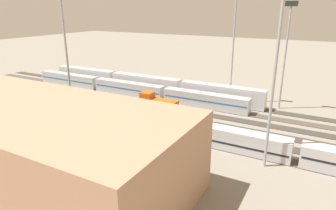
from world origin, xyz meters
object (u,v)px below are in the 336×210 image
Objects in this scene: train_on_track_3 at (157,105)px; train_on_track_4 at (111,105)px; train_on_track_1 at (129,88)px; light_mast_1 at (64,30)px; light_mast_2 at (287,42)px; light_mast_3 at (277,51)px; maintenance_shed at (30,141)px; train_on_track_5 at (120,116)px; light_mast_0 at (234,29)px; train_on_track_0 at (146,84)px.

train_on_track_3 reaches higher than train_on_track_4.
train_on_track_1 is 15.97m from train_on_track_4.
light_mast_1 reaches higher than light_mast_2.
light_mast_3 is at bearing 179.96° from light_mast_1.
maintenance_shed is at bearing 86.19° from train_on_track_3.
maintenance_shed is at bearing 121.58° from light_mast_1.
train_on_track_3 is 0.08× the size of train_on_track_5.
light_mast_1 is 27.54m from maintenance_shed.
train_on_track_4 is at bearing -74.41° from maintenance_shed.
light_mast_1 reaches higher than train_on_track_4.
maintenance_shed is (2.21, 33.20, 3.67)m from train_on_track_3.
train_on_track_4 is at bearing -37.51° from train_on_track_5.
train_on_track_5 is at bearing -86.67° from maintenance_shed.
train_on_track_4 is (10.08, 5.00, -0.15)m from train_on_track_3.
train_on_track_3 is at bearing 53.24° from light_mast_0.
train_on_track_5 is 36.34m from light_mast_0.
light_mast_3 reaches higher than maintenance_shed.
train_on_track_0 is 1.51× the size of train_on_track_4.
light_mast_2 is at bearing -85.02° from light_mast_3.
train_on_track_5 is 3.69× the size of light_mast_1.
light_mast_0 is (-12.91, -17.27, 17.34)m from train_on_track_3.
train_on_track_1 is 2.29× the size of light_mast_0.
light_mast_0 reaches higher than light_mast_2.
light_mast_0 is 0.96× the size of light_mast_1.
train_on_track_1 and train_on_track_5 have the same top height.
light_mast_3 reaches higher than train_on_track_0.
light_mast_1 is 1.24× the size of light_mast_2.
train_on_track_1 and train_on_track_4 have the same top height.
light_mast_3 is at bearing 155.04° from train_on_track_3.
light_mast_0 is (-22.98, -22.27, 17.49)m from train_on_track_4.
train_on_track_0 reaches higher than train_on_track_1.
light_mast_2 reaches higher than maintenance_shed.
train_on_track_1 is at bearing 61.19° from train_on_track_0.
light_mast_2 is (-12.72, -1.33, -2.68)m from light_mast_0.
train_on_track_4 is 1.51× the size of light_mast_0.
light_mast_2 is (-40.14, -31.79, -3.38)m from light_mast_1.
train_on_track_3 is at bearing 147.26° from train_on_track_1.
train_on_track_5 is (-6.51, 5.00, 0.00)m from train_on_track_4.
train_on_track_5 is 21.47m from light_mast_1.
train_on_track_0 is 2.72× the size of light_mast_2.
train_on_track_3 is at bearing -153.61° from train_on_track_4.
maintenance_shed is (-1.35, 23.20, 3.81)m from train_on_track_5.
light_mast_3 is 0.60× the size of maintenance_shed.
train_on_track_3 is 34.89m from light_mast_2.
light_mast_2 is (-25.62, -18.60, 14.66)m from train_on_track_3.
light_mast_1 reaches higher than train_on_track_3.
light_mast_0 is 54.44m from maintenance_shed.
light_mast_1 reaches higher than light_mast_3.
train_on_track_4 is at bearing 26.39° from train_on_track_3.
maintenance_shed reaches higher than train_on_track_1.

